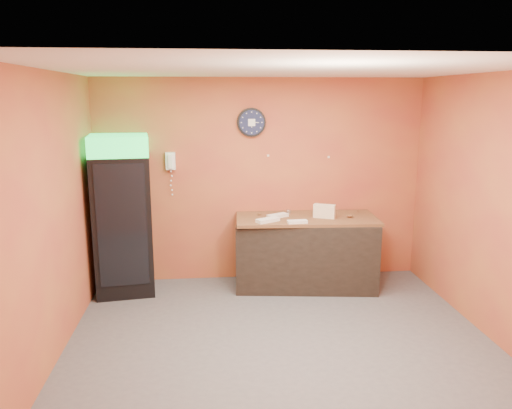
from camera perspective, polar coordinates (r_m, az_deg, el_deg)
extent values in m
plane|color=#47474C|center=(5.49, 2.86, -15.43)|extent=(4.50, 4.50, 0.00)
cube|color=#B26832|center=(6.94, 0.56, 2.74)|extent=(4.50, 0.02, 2.80)
cube|color=#B26832|center=(5.17, -22.49, -1.55)|extent=(0.02, 4.00, 2.80)
cube|color=#B26832|center=(5.77, 25.70, -0.45)|extent=(0.02, 4.00, 2.80)
cube|color=white|center=(4.87, 3.23, 15.19)|extent=(4.50, 4.00, 0.02)
cube|color=black|center=(6.75, -14.94, -2.23)|extent=(0.81, 0.81, 1.81)
cube|color=#1ADF4B|center=(6.58, -15.44, 6.55)|extent=(0.81, 0.81, 0.26)
cube|color=black|center=(6.39, -15.91, -2.38)|extent=(0.60, 0.10, 1.55)
cube|color=black|center=(6.85, 5.70, -5.52)|extent=(1.94, 1.05, 0.93)
cylinder|color=black|center=(6.81, -0.53, 9.37)|extent=(0.39, 0.05, 0.39)
cylinder|color=#0F1433|center=(6.79, -0.50, 9.36)|extent=(0.33, 0.01, 0.33)
cube|color=white|center=(6.78, -0.50, 9.35)|extent=(0.09, 0.00, 0.09)
cube|color=white|center=(6.83, -9.74, 4.93)|extent=(0.13, 0.07, 0.23)
cube|color=white|center=(6.78, -9.76, 4.87)|extent=(0.05, 0.04, 0.19)
cube|color=brown|center=(6.72, 5.78, -1.59)|extent=(1.92, 0.94, 0.04)
cube|color=#F7E6C0|center=(6.69, 7.80, -1.27)|extent=(0.30, 0.21, 0.06)
cube|color=#F7E6C0|center=(6.67, 7.81, -0.77)|extent=(0.30, 0.21, 0.06)
cube|color=#F7E6C0|center=(6.66, 7.83, -0.26)|extent=(0.30, 0.21, 0.06)
cube|color=silver|center=(6.42, 1.35, -1.79)|extent=(0.33, 0.26, 0.04)
cube|color=silver|center=(6.38, 4.74, -1.97)|extent=(0.26, 0.12, 0.04)
cube|color=silver|center=(6.67, 2.49, -1.28)|extent=(0.31, 0.24, 0.04)
cylinder|color=silver|center=(6.84, 3.73, -0.85)|extent=(0.07, 0.07, 0.07)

